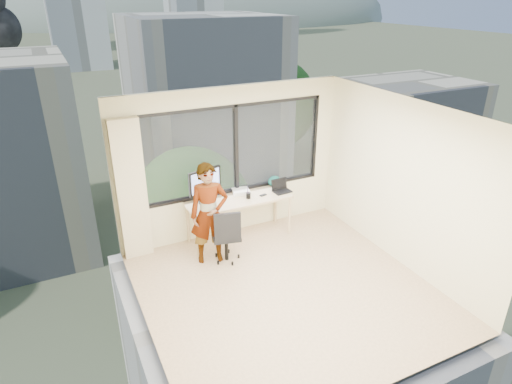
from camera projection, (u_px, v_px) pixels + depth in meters
floor at (286, 289)px, 6.43m from camera, size 4.00×4.00×0.01m
ceiling at (292, 114)px, 5.35m from camera, size 4.00×4.00×0.01m
wall_front at (391, 294)px, 4.25m from camera, size 4.00×0.01×2.60m
wall_left at (138, 244)px, 5.10m from camera, size 0.01×4.00×2.60m
wall_right at (403, 184)px, 6.68m from camera, size 0.01×4.00×2.60m
window_wall at (233, 149)px, 7.45m from camera, size 3.30×0.16×1.55m
curtain at (131, 191)px, 6.81m from camera, size 0.45×0.14×2.30m
desk at (239, 218)px, 7.63m from camera, size 1.80×0.60×0.75m
chair at (226, 234)px, 6.94m from camera, size 0.59×0.59×0.96m
person at (209, 214)px, 6.81m from camera, size 0.67×0.52×1.65m
monitor at (205, 186)px, 7.21m from camera, size 0.62×0.29×0.61m
game_console at (241, 191)px, 7.67m from camera, size 0.32×0.29×0.07m
laptop at (282, 187)px, 7.70m from camera, size 0.33×0.34×0.20m
cellphone at (263, 195)px, 7.60m from camera, size 0.13×0.08×0.01m
pen_cup at (248, 196)px, 7.48m from camera, size 0.09×0.09×0.10m
handbag at (274, 181)px, 7.95m from camera, size 0.25×0.13×0.19m
exterior_ground at (50, 70)px, 110.53m from camera, size 400.00×400.00×0.04m
near_bldg_b at (204, 99)px, 44.79m from camera, size 14.00×13.00×16.00m
near_bldg_c at (405, 131)px, 44.97m from camera, size 12.00×10.00×10.00m
far_tower_b at (74, 5)px, 107.47m from camera, size 13.00×13.00×30.00m
far_tower_c at (193, 9)px, 139.32m from camera, size 15.00×15.00×26.00m
hill_b at (188, 19)px, 313.91m from camera, size 300.00×220.00×96.00m
tree_b at (194, 235)px, 26.70m from camera, size 7.60×7.60×9.00m
tree_c at (280, 113)px, 51.63m from camera, size 8.40×8.40×10.00m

